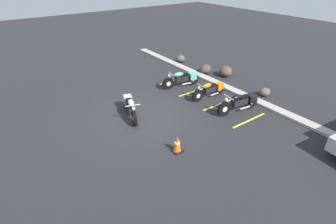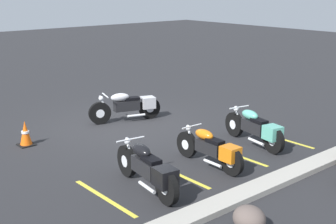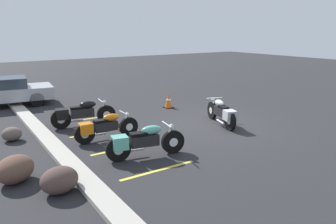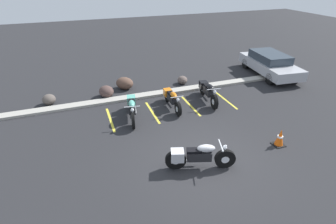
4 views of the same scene
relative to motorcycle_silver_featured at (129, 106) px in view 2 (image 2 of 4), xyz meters
name	(u,v)px [view 2 (image 2 of 4)]	position (x,y,z in m)	size (l,w,h in m)	color
ground	(124,125)	(0.37, 0.26, -0.47)	(60.00, 60.00, 0.00)	#262628
motorcycle_silver_featured	(129,106)	(0.00, 0.00, 0.00)	(2.17, 0.95, 0.88)	black
parked_bike_0	(256,128)	(-1.17, 3.96, 0.00)	(0.77, 2.22, 0.88)	black
parked_bike_1	(212,149)	(0.75, 4.25, -0.03)	(0.59, 2.10, 0.83)	black
parked_bike_2	(148,169)	(2.64, 4.34, 0.01)	(0.73, 2.30, 0.91)	black
concrete_curb	(276,180)	(0.37, 5.77, -0.41)	(18.00, 0.50, 0.12)	#A8A399
landscape_rock_3	(249,219)	(2.31, 6.68, -0.25)	(0.59, 0.53, 0.44)	brown
traffic_cone	(25,134)	(3.35, 0.11, -0.16)	(0.40, 0.40, 0.65)	black
stall_line_0	(280,138)	(-2.12, 4.04, -0.47)	(0.10, 2.10, 0.00)	gold
stall_line_1	(234,154)	(-0.24, 4.04, -0.47)	(0.10, 2.10, 0.00)	gold
stall_line_2	(176,174)	(1.63, 4.04, -0.47)	(0.10, 2.10, 0.00)	gold
stall_line_3	(104,198)	(3.50, 4.04, -0.47)	(0.10, 2.10, 0.00)	gold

